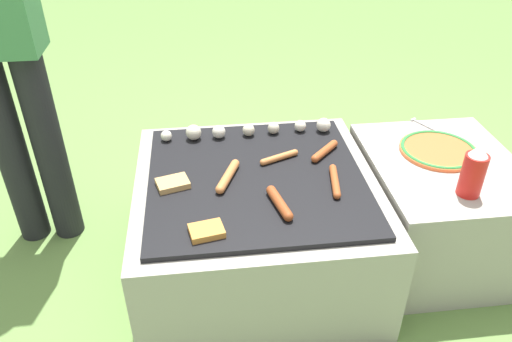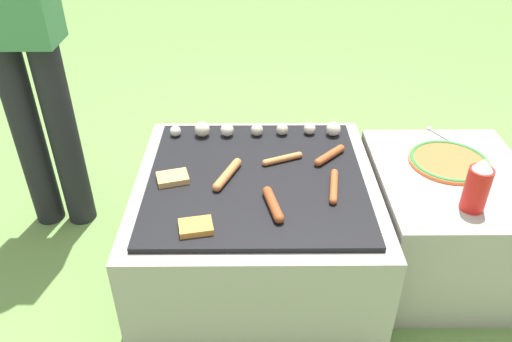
# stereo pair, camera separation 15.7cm
# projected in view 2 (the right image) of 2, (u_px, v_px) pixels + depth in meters

# --- Properties ---
(ground_plane) EXTENTS (14.00, 14.00, 0.00)m
(ground_plane) POSITION_uv_depth(u_px,v_px,m) (256.00, 264.00, 1.88)
(ground_plane) COLOR #608442
(grill) EXTENTS (0.81, 0.81, 0.40)m
(grill) POSITION_uv_depth(u_px,v_px,m) (256.00, 223.00, 1.77)
(grill) COLOR #9E998E
(grill) RESTS_ON ground_plane
(side_ledge) EXTENTS (0.51, 0.62, 0.40)m
(side_ledge) POSITION_uv_depth(u_px,v_px,m) (443.00, 221.00, 1.78)
(side_ledge) COLOR #9E998E
(side_ledge) RESTS_ON ground_plane
(person_standing) EXTENTS (0.27, 0.20, 1.56)m
(person_standing) POSITION_uv_depth(u_px,v_px,m) (11.00, 3.00, 1.62)
(person_standing) COLOR black
(person_standing) RESTS_ON ground_plane
(sausage_front_center) EXTENTS (0.09, 0.18, 0.03)m
(sausage_front_center) POSITION_uv_depth(u_px,v_px,m) (227.00, 174.00, 1.64)
(sausage_front_center) COLOR #C6753D
(sausage_front_center) RESTS_ON grill
(sausage_mid_left) EXTENTS (0.06, 0.17, 0.03)m
(sausage_mid_left) POSITION_uv_depth(u_px,v_px,m) (273.00, 204.00, 1.50)
(sausage_mid_left) COLOR #93421E
(sausage_mid_left) RESTS_ON grill
(sausage_front_left) EXTENTS (0.12, 0.12, 0.03)m
(sausage_front_left) POSITION_uv_depth(u_px,v_px,m) (330.00, 155.00, 1.74)
(sausage_front_left) COLOR #A34C23
(sausage_front_left) RESTS_ON grill
(sausage_front_right) EXTENTS (0.05, 0.18, 0.02)m
(sausage_front_right) POSITION_uv_depth(u_px,v_px,m) (334.00, 186.00, 1.59)
(sausage_front_right) COLOR #A34C23
(sausage_front_right) RESTS_ON grill
(sausage_back_center) EXTENTS (0.14, 0.07, 0.02)m
(sausage_back_center) POSITION_uv_depth(u_px,v_px,m) (282.00, 159.00, 1.73)
(sausage_back_center) COLOR #C6753D
(sausage_back_center) RESTS_ON grill
(bread_slice_center) EXTENTS (0.11, 0.09, 0.02)m
(bread_slice_center) POSITION_uv_depth(u_px,v_px,m) (196.00, 227.00, 1.42)
(bread_slice_center) COLOR #D18438
(bread_slice_center) RESTS_ON grill
(bread_slice_left) EXTENTS (0.12, 0.10, 0.02)m
(bread_slice_left) POSITION_uv_depth(u_px,v_px,m) (173.00, 178.00, 1.63)
(bread_slice_left) COLOR tan
(bread_slice_left) RESTS_ON grill
(mushroom_row) EXTENTS (0.64, 0.06, 0.06)m
(mushroom_row) POSITION_uv_depth(u_px,v_px,m) (256.00, 129.00, 1.88)
(mushroom_row) COLOR silver
(mushroom_row) RESTS_ON grill
(plate_colorful) EXTENTS (0.27, 0.27, 0.02)m
(plate_colorful) POSITION_uv_depth(u_px,v_px,m) (449.00, 161.00, 1.72)
(plate_colorful) COLOR orange
(plate_colorful) RESTS_ON side_ledge
(condiment_bottle) EXTENTS (0.07, 0.07, 0.18)m
(condiment_bottle) POSITION_uv_depth(u_px,v_px,m) (477.00, 186.00, 1.47)
(condiment_bottle) COLOR red
(condiment_bottle) RESTS_ON side_ledge
(fork_utensil) EXTENTS (0.12, 0.20, 0.01)m
(fork_utensil) POSITION_uv_depth(u_px,v_px,m) (447.00, 139.00, 1.86)
(fork_utensil) COLOR silver
(fork_utensil) RESTS_ON side_ledge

